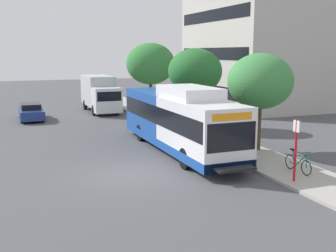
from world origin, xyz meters
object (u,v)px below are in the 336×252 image
at_px(bicycle_parked, 298,163).
at_px(street_tree_far_block, 151,64).
at_px(bus_stop_sign_pole, 296,145).
at_px(transit_bus, 179,120).
at_px(parked_car_far_lane, 31,112).
at_px(street_tree_near_stop, 260,82).
at_px(street_tree_mid_block, 195,71).
at_px(box_truck_background, 100,93).

relative_size(bicycle_parked, street_tree_far_block, 0.29).
relative_size(bus_stop_sign_pole, bicycle_parked, 1.48).
relative_size(transit_bus, parked_car_far_lane, 2.72).
distance_m(bicycle_parked, street_tree_far_block, 22.00).
relative_size(street_tree_near_stop, street_tree_far_block, 0.85).
height_order(bus_stop_sign_pole, street_tree_near_stop, street_tree_near_stop).
height_order(transit_bus, street_tree_far_block, street_tree_far_block).
height_order(street_tree_mid_block, box_truck_background, street_tree_mid_block).
height_order(transit_bus, box_truck_background, transit_bus).
bearing_deg(bicycle_parked, box_truck_background, 99.14).
height_order(bus_stop_sign_pole, street_tree_mid_block, street_tree_mid_block).
xyz_separation_m(street_tree_near_stop, box_truck_background, (-4.54, 18.80, -2.11)).
bearing_deg(street_tree_far_block, bus_stop_sign_pole, -94.25).
height_order(transit_bus, street_tree_mid_block, street_tree_mid_block).
relative_size(bicycle_parked, box_truck_background, 0.25).
height_order(street_tree_far_block, box_truck_background, street_tree_far_block).
bearing_deg(bicycle_parked, transit_bus, 116.11).
relative_size(bus_stop_sign_pole, box_truck_background, 0.37).
relative_size(transit_bus, bicycle_parked, 6.96).
xyz_separation_m(bus_stop_sign_pole, box_truck_background, (-2.73, 24.16, 0.09)).
xyz_separation_m(transit_bus, parked_car_far_lane, (-6.89, 14.22, -1.04)).
height_order(bicycle_parked, street_tree_far_block, street_tree_far_block).
relative_size(street_tree_mid_block, parked_car_far_lane, 1.23).
distance_m(street_tree_near_stop, box_truck_background, 19.46).
height_order(transit_bus, bicycle_parked, transit_bus).
bearing_deg(street_tree_far_block, parked_car_far_lane, -173.75).
bearing_deg(box_truck_background, street_tree_far_block, -18.76).
distance_m(bicycle_parked, box_truck_background, 23.48).
relative_size(transit_bus, bus_stop_sign_pole, 4.71).
bearing_deg(bicycle_parked, street_tree_far_block, 88.18).
distance_m(street_tree_far_block, box_truck_background, 5.35).
bearing_deg(street_tree_near_stop, bus_stop_sign_pole, -108.65).
relative_size(bus_stop_sign_pole, street_tree_mid_block, 0.47).
distance_m(bus_stop_sign_pole, street_tree_far_block, 22.88).
xyz_separation_m(bicycle_parked, parked_car_far_lane, (-9.96, 20.49, 0.10)).
xyz_separation_m(street_tree_near_stop, parked_car_far_lane, (-10.78, 16.14, -3.18)).
xyz_separation_m(street_tree_far_block, parked_car_far_lane, (-10.65, -1.17, -3.70)).
bearing_deg(street_tree_near_stop, street_tree_far_block, 90.41).
height_order(street_tree_near_stop, street_tree_mid_block, street_tree_mid_block).
relative_size(transit_bus, street_tree_far_block, 2.00).
bearing_deg(transit_bus, bus_stop_sign_pole, -74.05).
bearing_deg(parked_car_far_lane, transit_bus, -64.14).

